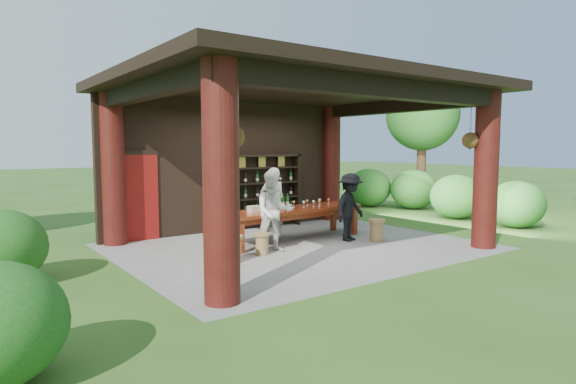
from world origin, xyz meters
TOP-DOWN VIEW (x-y plane):
  - ground at (0.00, 0.00)m, footprint 90.00×90.00m
  - pavilion at (-0.01, 0.43)m, footprint 7.50×6.00m
  - wine_shelf at (0.68, 2.45)m, footprint 2.22×0.34m
  - tasting_table at (0.27, 0.60)m, footprint 3.64×1.15m
  - stool_near_left at (-1.08, -0.21)m, footprint 0.33×0.33m
  - stool_near_right at (1.78, -0.59)m, footprint 0.39×0.39m
  - stool_far_left at (-1.87, -0.45)m, footprint 0.38×0.38m
  - host at (0.15, 1.24)m, footprint 0.68×0.53m
  - guest_woman at (-0.74, -0.13)m, footprint 0.98×0.89m
  - guest_man at (1.32, -0.19)m, footprint 1.13×0.85m
  - table_bottles at (0.23, 0.90)m, footprint 0.34×0.14m
  - table_glasses at (0.90, 0.66)m, footprint 1.05×0.32m
  - napkin_basket at (-0.82, 0.50)m, footprint 0.27×0.20m
  - shrubs at (3.40, 0.90)m, footprint 14.48×8.87m
  - trees at (3.86, 1.98)m, footprint 21.94×10.27m

SIDE VIEW (x-z plane):
  - ground at x=0.00m, z-range 0.00..0.00m
  - stool_near_left at x=-1.08m, z-range 0.01..0.45m
  - stool_far_left at x=-1.87m, z-range 0.01..0.52m
  - stool_near_right at x=1.78m, z-range 0.02..0.52m
  - shrubs at x=3.40m, z-range -0.13..1.23m
  - tasting_table at x=0.27m, z-range 0.26..1.01m
  - guest_man at x=1.32m, z-range 0.00..1.55m
  - napkin_basket at x=-0.82m, z-range 0.75..0.89m
  - table_glasses at x=0.90m, z-range 0.75..0.90m
  - guest_woman at x=-0.74m, z-range 0.00..1.66m
  - host at x=0.15m, z-range 0.00..1.66m
  - table_bottles at x=0.23m, z-range 0.75..1.06m
  - wine_shelf at x=0.68m, z-range 0.01..1.96m
  - pavilion at x=-0.01m, z-range 0.33..3.93m
  - trees at x=3.86m, z-range 0.97..5.77m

